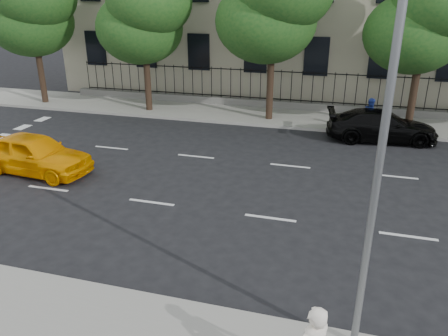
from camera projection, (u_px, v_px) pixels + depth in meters
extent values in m
plane|color=black|center=(253.00, 263.00, 11.28)|extent=(120.00, 120.00, 0.00)
cube|color=gray|center=(308.00, 119.00, 23.73)|extent=(60.00, 4.00, 0.15)
cube|color=slate|center=(311.00, 106.00, 25.14)|extent=(30.00, 0.50, 0.40)
cube|color=black|center=(311.00, 101.00, 25.02)|extent=(28.80, 0.05, 0.05)
cube|color=black|center=(314.00, 73.00, 24.42)|extent=(28.80, 0.05, 0.05)
cylinder|color=slate|center=(381.00, 150.00, 7.03)|extent=(0.14, 0.14, 8.00)
cylinder|color=#382619|center=(42.00, 76.00, 26.41)|extent=(0.36, 0.36, 3.15)
ellipsoid|color=#194D1A|center=(31.00, 21.00, 25.60)|extent=(4.94, 4.94, 4.06)
cylinder|color=#382619|center=(148.00, 84.00, 24.69)|extent=(0.36, 0.36, 2.97)
ellipsoid|color=#194D1A|center=(140.00, 28.00, 23.93)|extent=(4.75, 4.75, 3.90)
ellipsoid|color=#194D1A|center=(149.00, 2.00, 22.74)|extent=(4.50, 4.50, 3.70)
cylinder|color=#382619|center=(270.00, 88.00, 22.86)|extent=(0.36, 0.36, 3.32)
ellipsoid|color=#194D1A|center=(266.00, 21.00, 21.99)|extent=(5.13, 5.13, 4.21)
cylinder|color=#382619|center=(413.00, 98.00, 21.15)|extent=(0.36, 0.36, 3.08)
ellipsoid|color=#194D1A|center=(413.00, 34.00, 20.39)|extent=(4.56, 4.56, 3.74)
ellipsoid|color=#194D1A|center=(441.00, 4.00, 19.22)|extent=(4.32, 4.32, 3.55)
imported|color=#FFA201|center=(34.00, 154.00, 16.62)|extent=(4.66, 2.20, 1.54)
imported|color=black|center=(381.00, 126.00, 20.23)|extent=(5.17, 2.59, 1.44)
imported|color=navy|center=(370.00, 114.00, 21.33)|extent=(0.81, 0.91, 1.57)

